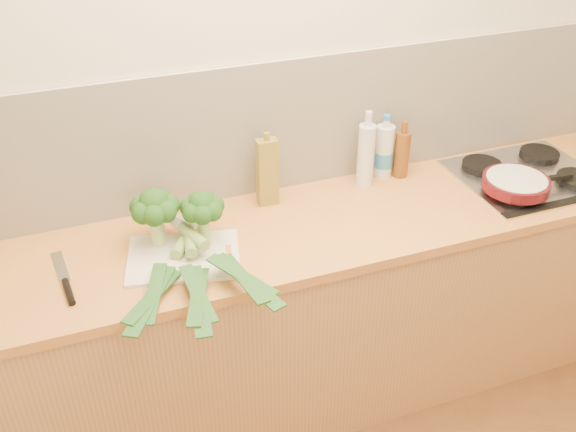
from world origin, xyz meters
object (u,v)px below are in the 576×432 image
Objects in this scene: chefs_knife at (66,285)px; chopping_board at (184,257)px; gas_hob at (529,175)px; skillet at (517,183)px.

chopping_board is at bearing -2.57° from chefs_knife.
chopping_board is (-1.49, -0.05, -0.01)m from gas_hob.
skillet reaches higher than chefs_knife.
gas_hob is at bearing -3.70° from chefs_knife.
chefs_knife is (-1.89, -0.08, -0.01)m from gas_hob.
gas_hob is 1.51× the size of chopping_board.
chefs_knife is (-0.40, -0.02, 0.00)m from chopping_board.
skillet reaches higher than chopping_board.
gas_hob is at bearing 39.35° from skillet.
gas_hob is at bearing 15.07° from chopping_board.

